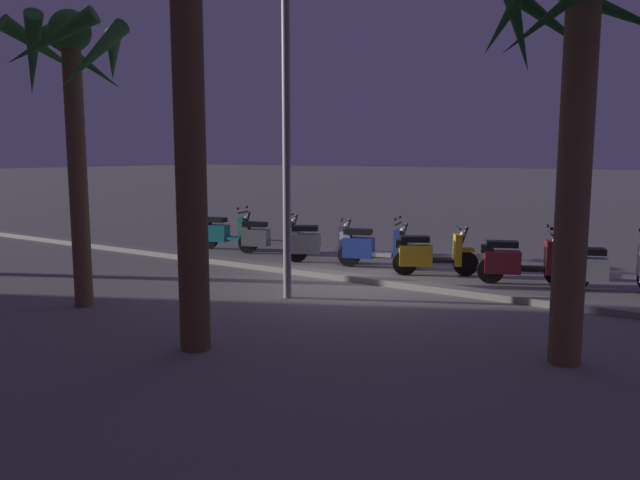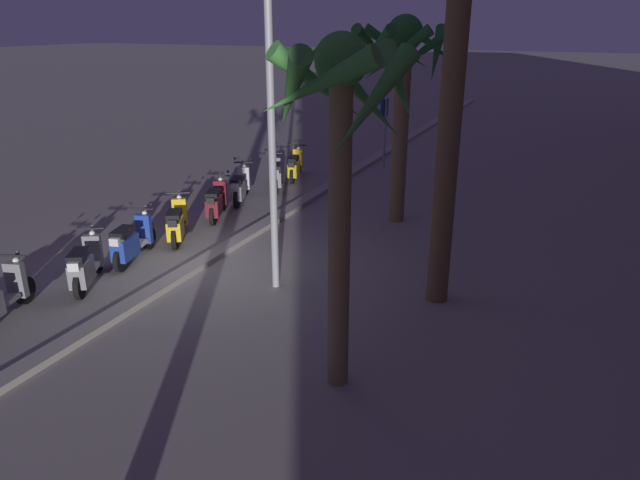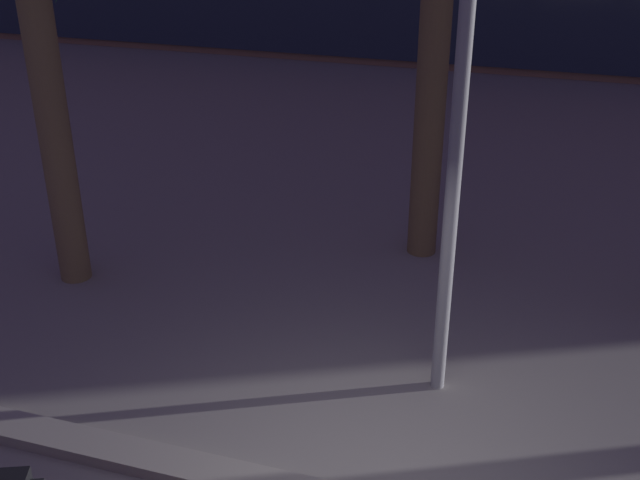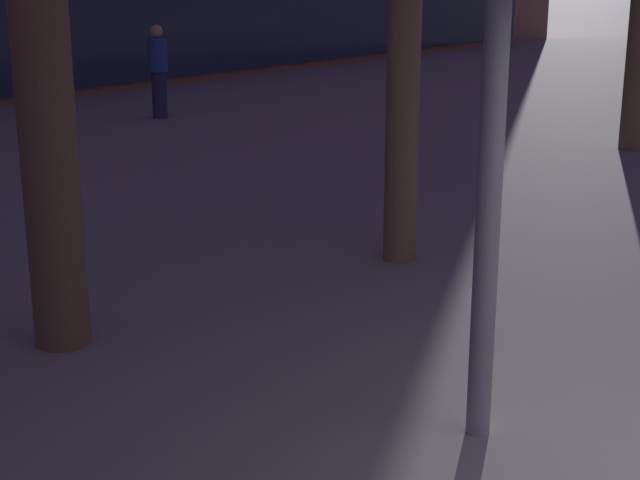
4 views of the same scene
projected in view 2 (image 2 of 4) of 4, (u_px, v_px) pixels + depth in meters
name	position (u px, v px, depth m)	size (l,w,h in m)	color
ground_plane	(200.00, 268.00, 12.47)	(200.00, 200.00, 0.00)	gray
curb_strip	(198.00, 265.00, 12.47)	(60.00, 0.36, 0.12)	gray
scooter_yellow_second_in_line	(295.00, 166.00, 19.21)	(1.80, 0.80, 1.04)	black
scooter_grey_mid_rear	(275.00, 175.00, 18.01)	(1.58, 0.97, 1.17)	black
scooter_silver_tail_end	(240.00, 187.00, 16.80)	(1.77, 0.87, 1.17)	black
scooter_maroon_gap_after_mid	(216.00, 202.00, 15.37)	(1.69, 0.88, 1.17)	black
scooter_yellow_lead_nearest	(177.00, 224.00, 13.79)	(1.60, 1.01, 1.04)	black
scooter_blue_far_back	(131.00, 242.00, 12.59)	(1.79, 0.73, 1.17)	black
scooter_grey_mid_front	(85.00, 266.00, 11.37)	(1.59, 0.98, 1.04)	black
crossing_sign	(385.00, 125.00, 20.44)	(0.60, 0.15, 2.40)	#939399
palm_tree_by_mall_entrance	(403.00, 71.00, 14.09)	(2.65, 2.63, 5.06)	olive
palm_tree_near_sign	(458.00, 19.00, 9.35)	(2.25, 2.31, 6.74)	brown
palm_tree_mid_walkway	(341.00, 128.00, 7.27)	(2.10, 2.16, 4.80)	olive
street_lamp	(270.00, 80.00, 10.23)	(0.36, 0.36, 6.42)	#939399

